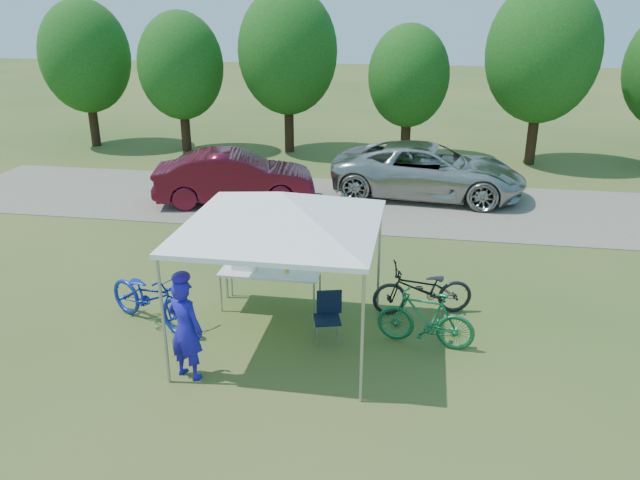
% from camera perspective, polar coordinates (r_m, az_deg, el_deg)
% --- Properties ---
extents(ground, '(100.00, 100.00, 0.00)m').
position_cam_1_polar(ground, '(11.05, -3.29, -9.26)').
color(ground, '#2D5119').
rests_on(ground, ground).
extents(gravel_strip, '(24.00, 5.00, 0.02)m').
position_cam_1_polar(gravel_strip, '(18.28, 2.23, 3.38)').
color(gravel_strip, gray).
rests_on(gravel_strip, ground).
extents(canopy, '(4.53, 4.53, 3.00)m').
position_cam_1_polar(canopy, '(9.97, -3.61, 4.00)').
color(canopy, '#A5A5AA').
rests_on(canopy, ground).
extents(treeline, '(24.89, 4.28, 6.30)m').
position_cam_1_polar(treeline, '(23.54, 3.62, 16.12)').
color(treeline, '#382314').
rests_on(treeline, ground).
extents(folding_table, '(1.90, 0.79, 0.78)m').
position_cam_1_polar(folding_table, '(11.91, -4.53, -2.95)').
color(folding_table, white).
rests_on(folding_table, ground).
extents(folding_chair, '(0.54, 0.56, 0.87)m').
position_cam_1_polar(folding_chair, '(10.91, 0.75, -6.59)').
color(folding_chair, black).
rests_on(folding_chair, ground).
extents(cooler, '(0.49, 0.33, 0.35)m').
position_cam_1_polar(cooler, '(11.94, -6.87, -1.80)').
color(cooler, white).
rests_on(cooler, folding_table).
extents(ice_cream_cup, '(0.08, 0.08, 0.06)m').
position_cam_1_polar(ice_cream_cup, '(11.76, -3.06, -2.83)').
color(ice_cream_cup, yellow).
rests_on(ice_cream_cup, folding_table).
extents(cyclist, '(0.71, 0.57, 1.68)m').
position_cam_1_polar(cyclist, '(9.91, -12.20, -7.97)').
color(cyclist, '#1D16B8').
rests_on(cyclist, ground).
extents(bike_blue, '(2.18, 1.56, 1.09)m').
position_cam_1_polar(bike_blue, '(11.76, -15.26, -5.03)').
color(bike_blue, '#1228A2').
rests_on(bike_blue, ground).
extents(bike_green, '(1.73, 0.75, 1.01)m').
position_cam_1_polar(bike_green, '(10.86, 9.63, -7.08)').
color(bike_green, '#16673B').
rests_on(bike_green, ground).
extents(bike_dark, '(2.00, 1.11, 1.00)m').
position_cam_1_polar(bike_dark, '(11.89, 9.39, -4.49)').
color(bike_dark, black).
rests_on(bike_dark, ground).
extents(minivan, '(5.87, 3.05, 1.58)m').
position_cam_1_polar(minivan, '(19.01, 9.86, 6.30)').
color(minivan, '#ABACA7').
rests_on(minivan, gravel_strip).
extents(sedan, '(4.81, 2.65, 1.50)m').
position_cam_1_polar(sedan, '(18.29, -7.80, 5.70)').
color(sedan, '#550E1F').
rests_on(sedan, gravel_strip).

